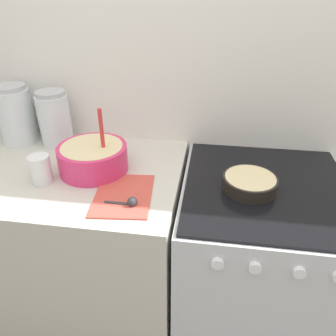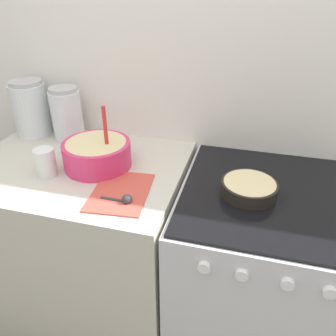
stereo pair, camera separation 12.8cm
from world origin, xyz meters
name	(u,v)px [view 1 (the left image)]	position (x,y,z in m)	size (l,w,h in m)	color
wall_back	(190,78)	(0.00, 0.72, 1.20)	(4.86, 0.05, 2.40)	white
countertop_cabinet	(83,249)	(-0.47, 0.35, 0.45)	(0.93, 0.69, 0.90)	beige
stove	(253,268)	(0.34, 0.35, 0.45)	(0.66, 0.71, 0.90)	silver
mixing_bowl	(93,157)	(-0.36, 0.36, 0.96)	(0.28, 0.28, 0.27)	#E0336B
baking_pan	(250,183)	(0.27, 0.31, 0.92)	(0.20, 0.20, 0.05)	black
storage_jar_left	(16,118)	(-0.82, 0.59, 1.01)	(0.17, 0.17, 0.27)	silver
storage_jar_middle	(55,122)	(-0.62, 0.59, 1.01)	(0.15, 0.15, 0.26)	silver
tin_can	(41,169)	(-0.53, 0.24, 0.95)	(0.08, 0.08, 0.11)	silver
recipe_page	(123,195)	(-0.19, 0.20, 0.90)	(0.23, 0.30, 0.01)	#CC4C3F
measuring_spoon	(129,202)	(-0.15, 0.14, 0.91)	(0.12, 0.04, 0.04)	#333338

